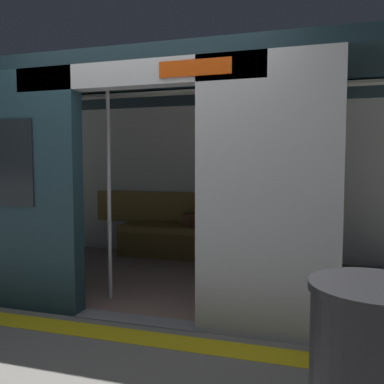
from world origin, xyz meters
name	(u,v)px	position (x,y,z in m)	size (l,w,h in m)	color
ground_plane	(137,320)	(0.00, 0.00, 0.00)	(60.00, 60.00, 0.00)	gray
platform_edge_strip	(120,334)	(0.00, 0.30, 0.00)	(8.00, 0.24, 0.01)	yellow
train_car	(175,147)	(0.08, -1.20, 1.49)	(6.40, 2.72, 2.24)	#ADAFB5
bench_seat	(205,235)	(0.00, -2.21, 0.34)	(2.46, 0.44, 0.44)	olive
person_seated	(224,212)	(-0.28, -2.15, 0.67)	(0.55, 0.67, 1.17)	silver
handbag	(193,220)	(0.18, -2.25, 0.53)	(0.26, 0.15, 0.17)	brown
book	(249,228)	(-0.60, -2.23, 0.46)	(0.15, 0.22, 0.03)	silver
grab_pole_door	(109,191)	(0.47, -0.43, 1.05)	(0.04, 0.04, 2.10)	silver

